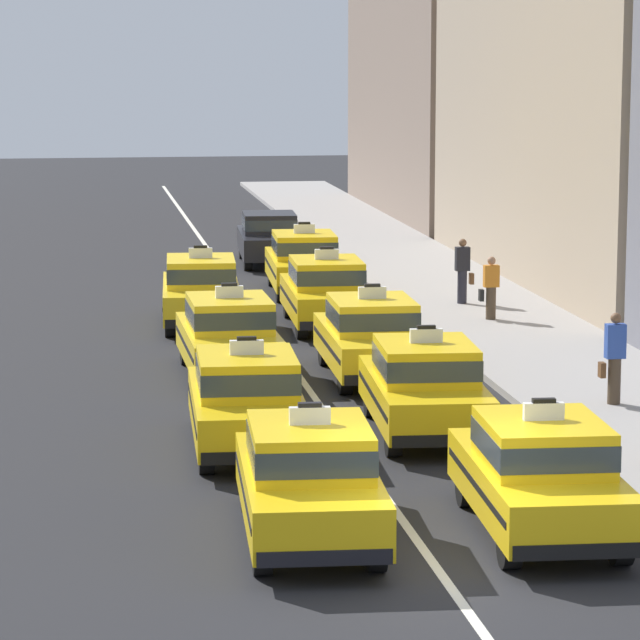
# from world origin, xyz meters

# --- Properties ---
(ground_plane) EXTENTS (160.00, 160.00, 0.00)m
(ground_plane) POSITION_xyz_m (0.00, 0.00, 0.00)
(ground_plane) COLOR #232326
(lane_stripe_left_right) EXTENTS (0.14, 80.00, 0.01)m
(lane_stripe_left_right) POSITION_xyz_m (0.00, 20.00, 0.00)
(lane_stripe_left_right) COLOR silver
(lane_stripe_left_right) RESTS_ON ground
(sidewalk_curb) EXTENTS (4.00, 90.00, 0.15)m
(sidewalk_curb) POSITION_xyz_m (5.60, 15.00, 0.07)
(sidewalk_curb) COLOR #9E9993
(sidewalk_curb) RESTS_ON ground
(taxi_left_nearest) EXTENTS (2.04, 4.65, 1.96)m
(taxi_left_nearest) POSITION_xyz_m (-1.47, 1.76, 0.88)
(taxi_left_nearest) COLOR black
(taxi_left_nearest) RESTS_ON ground
(taxi_left_second) EXTENTS (1.99, 4.63, 1.96)m
(taxi_left_second) POSITION_xyz_m (-1.75, 7.12, 0.88)
(taxi_left_second) COLOR black
(taxi_left_second) RESTS_ON ground
(taxi_left_third) EXTENTS (1.87, 4.58, 1.96)m
(taxi_left_third) POSITION_xyz_m (-1.43, 13.48, 0.88)
(taxi_left_third) COLOR black
(taxi_left_third) RESTS_ON ground
(taxi_left_fourth) EXTENTS (2.09, 4.66, 1.96)m
(taxi_left_fourth) POSITION_xyz_m (-1.47, 19.97, 0.88)
(taxi_left_fourth) COLOR black
(taxi_left_fourth) RESTS_ON ground
(taxi_right_nearest) EXTENTS (2.02, 4.64, 1.96)m
(taxi_right_nearest) POSITION_xyz_m (1.74, 1.56, 0.88)
(taxi_right_nearest) COLOR black
(taxi_right_nearest) RESTS_ON ground
(taxi_right_second) EXTENTS (2.07, 4.65, 1.96)m
(taxi_right_second) POSITION_xyz_m (1.42, 7.79, 0.88)
(taxi_right_second) COLOR black
(taxi_right_second) RESTS_ON ground
(taxi_right_third) EXTENTS (1.92, 4.60, 1.96)m
(taxi_right_third) POSITION_xyz_m (1.40, 12.95, 0.88)
(taxi_right_third) COLOR black
(taxi_right_third) RESTS_ON ground
(taxi_right_fourth) EXTENTS (1.97, 4.62, 1.96)m
(taxi_right_fourth) POSITION_xyz_m (1.45, 19.28, 0.88)
(taxi_right_fourth) COLOR black
(taxi_right_fourth) RESTS_ON ground
(taxi_right_fifth) EXTENTS (2.02, 4.64, 1.96)m
(taxi_right_fifth) POSITION_xyz_m (1.70, 24.87, 0.88)
(taxi_right_fifth) COLOR black
(taxi_right_fifth) RESTS_ON ground
(sedan_right_sixth) EXTENTS (1.98, 4.39, 1.58)m
(sedan_right_sixth) POSITION_xyz_m (1.51, 31.16, 0.85)
(sedan_right_sixth) COLOR black
(sedan_right_sixth) RESTS_ON ground
(pedestrian_near_crosswalk) EXTENTS (0.47, 0.24, 1.65)m
(pedestrian_near_crosswalk) POSITION_xyz_m (5.32, 21.62, 0.98)
(pedestrian_near_crosswalk) COLOR #23232D
(pedestrian_near_crosswalk) RESTS_ON sidewalk_curb
(pedestrian_mid_block) EXTENTS (0.47, 0.24, 1.52)m
(pedestrian_mid_block) POSITION_xyz_m (5.40, 19.05, 0.91)
(pedestrian_mid_block) COLOR #473828
(pedestrian_mid_block) RESTS_ON sidewalk_curb
(pedestrian_far_corner) EXTENTS (0.47, 0.24, 1.70)m
(pedestrian_far_corner) POSITION_xyz_m (5.27, 9.18, 1.00)
(pedestrian_far_corner) COLOR #473828
(pedestrian_far_corner) RESTS_ON sidewalk_curb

